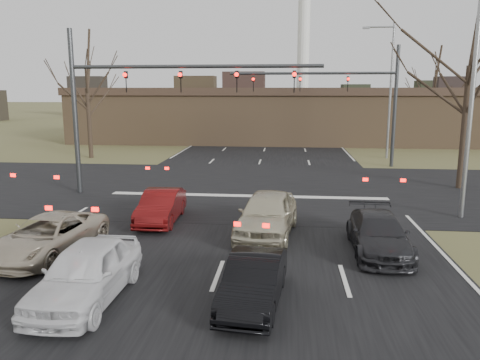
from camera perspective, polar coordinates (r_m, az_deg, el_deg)
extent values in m
plane|color=brown|center=(10.71, -5.17, -17.73)|extent=(360.00, 360.00, 0.00)
cube|color=black|center=(69.43, 4.12, 6.71)|extent=(14.00, 300.00, 0.02)
cube|color=black|center=(24.82, 1.27, -0.94)|extent=(200.00, 14.00, 0.02)
cube|color=brown|center=(47.30, 5.86, 7.48)|extent=(42.00, 10.00, 4.60)
cube|color=#38281E|center=(47.22, 5.93, 10.69)|extent=(42.40, 10.40, 0.70)
cylinder|color=silver|center=(129.83, 7.74, 16.12)|extent=(3.20, 3.20, 34.00)
cylinder|color=#383A3D|center=(24.53, -19.48, 7.70)|extent=(0.24, 0.24, 8.00)
cylinder|color=#383A3D|center=(22.66, -5.56, 13.62)|extent=(12.00, 0.18, 0.18)
imported|color=black|center=(23.50, -13.70, 11.56)|extent=(0.16, 0.20, 1.00)
imported|color=black|center=(22.78, -7.21, 11.81)|extent=(0.16, 0.20, 1.00)
imported|color=black|center=(22.34, -0.38, 11.91)|extent=(0.16, 0.20, 1.00)
imported|color=black|center=(22.22, 6.63, 11.84)|extent=(0.16, 0.20, 1.00)
cylinder|color=#383A3D|center=(33.02, 18.36, 8.45)|extent=(0.24, 0.24, 8.00)
cylinder|color=#383A3D|center=(32.28, 8.80, 12.74)|extent=(11.00, 0.18, 0.18)
imported|color=black|center=(32.47, 13.00, 11.34)|extent=(0.16, 0.20, 1.00)
imported|color=black|center=(32.23, 7.34, 11.53)|extent=(0.16, 0.20, 1.00)
imported|color=black|center=(32.30, 1.64, 11.61)|extent=(0.16, 0.20, 1.00)
cylinder|color=gray|center=(20.51, 26.46, 9.47)|extent=(0.18, 0.18, 10.00)
cylinder|color=gray|center=(37.02, 17.87, 10.24)|extent=(0.18, 0.18, 10.00)
cylinder|color=gray|center=(37.10, 16.72, 17.44)|extent=(2.00, 0.12, 0.12)
cube|color=gray|center=(36.92, 15.12, 17.48)|extent=(0.50, 0.25, 0.15)
cylinder|color=black|center=(26.90, 25.66, 5.69)|extent=(0.32, 0.32, 6.33)
cylinder|color=black|center=(37.38, -17.89, 6.58)|extent=(0.32, 0.32, 5.23)
cylinder|color=black|center=(46.21, 22.33, 6.86)|extent=(0.32, 0.32, 4.95)
imported|color=#B9AD96|center=(15.89, -22.34, -6.36)|extent=(2.64, 4.73, 1.25)
imported|color=silver|center=(12.28, -18.24, -10.65)|extent=(1.79, 4.29, 1.45)
imported|color=black|center=(11.56, 1.70, -12.14)|extent=(1.60, 3.73, 1.19)
imported|color=black|center=(15.62, 16.53, -6.33)|extent=(1.78, 4.24, 1.22)
imported|color=#540C0C|center=(18.62, -9.61, -3.19)|extent=(1.46, 3.87, 1.26)
imported|color=beige|center=(16.70, 3.32, -4.14)|extent=(2.39, 4.80, 1.57)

